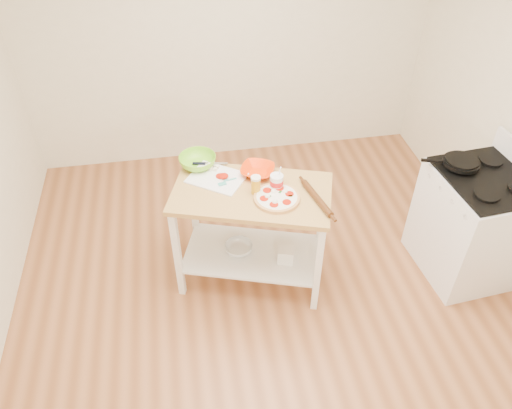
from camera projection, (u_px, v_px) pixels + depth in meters
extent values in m
cube|color=#A7673D|center=(270.00, 311.00, 3.93)|extent=(4.00, 4.50, 0.02)
cube|color=beige|center=(227.00, 32.00, 4.74)|extent=(4.00, 0.02, 2.70)
cube|color=tan|center=(252.00, 194.00, 3.64)|extent=(1.29, 0.96, 0.04)
cube|color=white|center=(252.00, 254.00, 4.05)|extent=(1.20, 0.87, 0.02)
cube|color=white|center=(178.00, 255.00, 3.79)|extent=(0.06, 0.06, 0.86)
cube|color=white|center=(194.00, 209.00, 4.19)|extent=(0.06, 0.06, 0.86)
cube|color=white|center=(318.00, 270.00, 3.67)|extent=(0.06, 0.06, 0.86)
cube|color=white|center=(321.00, 221.00, 4.08)|extent=(0.06, 0.06, 0.86)
cube|color=white|center=(470.00, 225.00, 4.00)|extent=(0.71, 0.81, 0.92)
cube|color=black|center=(488.00, 179.00, 3.69)|extent=(0.67, 0.77, 0.02)
cylinder|color=black|center=(461.00, 162.00, 3.77)|extent=(0.28, 0.28, 0.03)
cube|color=black|center=(433.00, 161.00, 3.79)|extent=(0.17, 0.07, 0.02)
cylinder|color=#E1A760|center=(277.00, 198.00, 3.55)|extent=(0.33, 0.33, 0.02)
cylinder|color=#E1A760|center=(277.00, 197.00, 3.54)|extent=(0.33, 0.33, 0.01)
cylinder|color=white|center=(277.00, 197.00, 3.54)|extent=(0.29, 0.29, 0.01)
cylinder|color=#AD1505|center=(289.00, 194.00, 3.56)|extent=(0.06, 0.06, 0.01)
cylinder|color=#AD1505|center=(280.00, 188.00, 3.61)|extent=(0.06, 0.06, 0.01)
cylinder|color=#AD1505|center=(267.00, 190.00, 3.59)|extent=(0.06, 0.06, 0.01)
cylinder|color=#AD1505|center=(264.00, 199.00, 3.52)|extent=(0.06, 0.06, 0.01)
cylinder|color=#AD1505|center=(274.00, 205.00, 3.47)|extent=(0.06, 0.06, 0.01)
cylinder|color=#AD1505|center=(287.00, 202.00, 3.49)|extent=(0.06, 0.06, 0.01)
sphere|color=white|center=(285.00, 192.00, 3.58)|extent=(0.04, 0.04, 0.04)
sphere|color=white|center=(274.00, 192.00, 3.58)|extent=(0.04, 0.04, 0.04)
sphere|color=white|center=(267.00, 197.00, 3.54)|extent=(0.04, 0.04, 0.04)
sphere|color=white|center=(275.00, 202.00, 3.49)|extent=(0.04, 0.04, 0.04)
plane|color=#1D5416|center=(290.00, 196.00, 3.54)|extent=(0.03, 0.03, 0.00)
plane|color=#1D5416|center=(280.00, 192.00, 3.57)|extent=(0.04, 0.04, 0.00)
plane|color=#1D5416|center=(272.00, 191.00, 3.58)|extent=(0.04, 0.04, 0.00)
plane|color=#1D5416|center=(269.00, 196.00, 3.54)|extent=(0.03, 0.03, 0.00)
cube|color=white|center=(217.00, 178.00, 3.74)|extent=(0.50, 0.47, 0.01)
cube|color=#F4EACC|center=(207.00, 167.00, 3.81)|extent=(0.03, 0.03, 0.02)
cube|color=#F4EACC|center=(211.00, 168.00, 3.80)|extent=(0.03, 0.03, 0.02)
cube|color=#F4EACC|center=(215.00, 169.00, 3.79)|extent=(0.03, 0.03, 0.02)
cube|color=#F4EACC|center=(209.00, 165.00, 3.84)|extent=(0.03, 0.03, 0.02)
cube|color=#F4EACC|center=(213.00, 166.00, 3.83)|extent=(0.03, 0.03, 0.02)
cube|color=#F4EACC|center=(217.00, 167.00, 3.81)|extent=(0.03, 0.03, 0.02)
cylinder|color=#AD1505|center=(220.00, 176.00, 3.74)|extent=(0.07, 0.07, 0.01)
cylinder|color=#AD1505|center=(222.00, 176.00, 3.73)|extent=(0.07, 0.07, 0.01)
cylinder|color=#AD1505|center=(224.00, 176.00, 3.72)|extent=(0.07, 0.07, 0.01)
cube|color=teal|center=(222.00, 184.00, 3.67)|extent=(0.07, 0.05, 0.01)
cylinder|color=teal|center=(230.00, 180.00, 3.70)|extent=(0.10, 0.03, 0.01)
cube|color=silver|center=(216.00, 163.00, 3.87)|extent=(0.18, 0.06, 0.00)
cube|color=black|center=(199.00, 163.00, 3.86)|extent=(0.10, 0.04, 0.01)
imported|color=#FF3B04|center=(258.00, 171.00, 3.76)|extent=(0.33, 0.33, 0.06)
imported|color=#77C824|center=(198.00, 161.00, 3.83)|extent=(0.35, 0.35, 0.09)
cylinder|color=#CA9113|center=(256.00, 186.00, 3.57)|extent=(0.07, 0.07, 0.12)
cylinder|color=white|center=(256.00, 178.00, 3.53)|extent=(0.07, 0.07, 0.02)
cylinder|color=white|center=(277.00, 182.00, 3.61)|extent=(0.10, 0.10, 0.12)
cylinder|color=red|center=(277.00, 182.00, 3.61)|extent=(0.10, 0.10, 0.04)
cylinder|color=silver|center=(280.00, 172.00, 3.56)|extent=(0.01, 0.06, 0.12)
cylinder|color=#4F2B12|center=(317.00, 198.00, 3.53)|extent=(0.14, 0.40, 0.05)
imported|color=silver|center=(239.00, 248.00, 4.03)|extent=(0.32, 0.32, 0.07)
cube|color=white|center=(286.00, 254.00, 3.94)|extent=(0.15, 0.15, 0.12)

